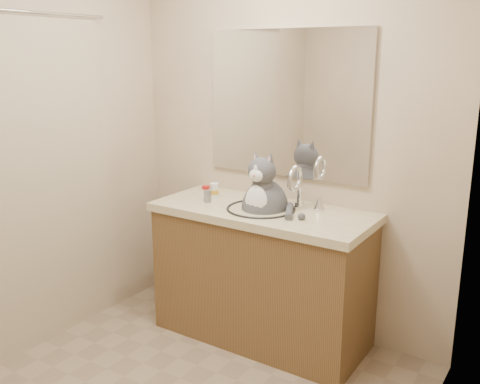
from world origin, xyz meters
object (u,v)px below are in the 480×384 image
cat (264,205)px  pill_bottle_orange (214,191)px  pill_bottle_redcap (206,192)px  grey_canister (207,196)px

cat → pill_bottle_orange: cat is taller
cat → pill_bottle_redcap: bearing=-179.5°
pill_bottle_orange → grey_canister: 0.11m
cat → pill_bottle_redcap: (-0.43, -0.01, 0.02)m
cat → grey_canister: size_ratio=7.50×
cat → pill_bottle_redcap: cat is taller
pill_bottle_redcap → pill_bottle_orange: 0.06m
pill_bottle_orange → grey_canister: size_ratio=1.28×
pill_bottle_orange → grey_canister: (0.03, -0.11, -0.01)m
cat → grey_canister: bearing=-170.6°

